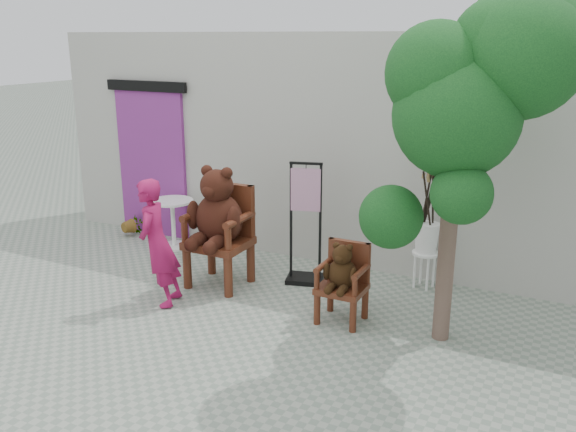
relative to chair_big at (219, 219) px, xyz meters
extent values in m
plane|color=gray|center=(1.01, -1.32, -0.84)|extent=(60.00, 60.00, 0.00)
cube|color=#ADACA2|center=(1.01, 1.78, 0.66)|extent=(9.00, 1.00, 3.00)
cube|color=#7B297B|center=(-1.99, 1.26, 0.26)|extent=(1.20, 0.08, 2.20)
cube|color=black|center=(-1.99, 1.22, 1.41)|extent=(1.40, 0.06, 0.15)
cylinder|color=#401A0D|center=(-0.29, -0.28, -0.60)|extent=(0.10, 0.10, 0.49)
cylinder|color=#401A0D|center=(-0.29, 0.25, -0.60)|extent=(0.10, 0.10, 0.49)
cylinder|color=#401A0D|center=(0.29, -0.28, -0.60)|extent=(0.10, 0.10, 0.49)
cylinder|color=#401A0D|center=(0.29, 0.25, -0.60)|extent=(0.10, 0.10, 0.49)
cube|color=#401A0D|center=(0.00, -0.02, -0.31)|extent=(0.70, 0.64, 0.09)
cube|color=#401A0D|center=(0.00, 0.26, 0.06)|extent=(0.66, 0.09, 0.64)
cylinder|color=#401A0D|center=(-0.30, 0.26, 0.06)|extent=(0.09, 0.09, 0.64)
cylinder|color=#401A0D|center=(-0.30, -0.28, -0.11)|extent=(0.08, 0.08, 0.29)
cylinder|color=#401A0D|center=(-0.30, -0.02, 0.03)|extent=(0.09, 0.61, 0.09)
cylinder|color=#401A0D|center=(0.30, 0.26, 0.06)|extent=(0.09, 0.09, 0.64)
cylinder|color=#401A0D|center=(0.30, -0.28, -0.11)|extent=(0.08, 0.08, 0.29)
cylinder|color=#401A0D|center=(0.30, -0.02, 0.03)|extent=(0.09, 0.61, 0.09)
ellipsoid|color=black|center=(0.00, 0.01, -0.01)|extent=(0.60, 0.51, 0.63)
sphere|color=black|center=(0.00, -0.02, 0.41)|extent=(0.40, 0.40, 0.40)
ellipsoid|color=black|center=(0.00, -0.18, 0.38)|extent=(0.18, 0.14, 0.14)
sphere|color=black|center=(-0.14, -0.01, 0.57)|extent=(0.14, 0.14, 0.14)
sphere|color=black|center=(0.14, -0.01, 0.57)|extent=(0.14, 0.14, 0.14)
ellipsoid|color=black|center=(-0.28, -0.12, 0.04)|extent=(0.14, 0.20, 0.36)
ellipsoid|color=black|center=(-0.13, -0.26, -0.21)|extent=(0.17, 0.35, 0.17)
sphere|color=black|center=(-0.13, -0.39, -0.23)|extent=(0.17, 0.17, 0.17)
ellipsoid|color=black|center=(0.28, -0.12, 0.04)|extent=(0.14, 0.20, 0.36)
ellipsoid|color=black|center=(0.13, -0.26, -0.21)|extent=(0.17, 0.35, 0.17)
sphere|color=black|center=(0.13, -0.39, -0.23)|extent=(0.17, 0.17, 0.17)
cylinder|color=#401A0D|center=(1.51, -0.46, -0.67)|extent=(0.07, 0.07, 0.34)
cylinder|color=#401A0D|center=(1.51, -0.10, -0.67)|extent=(0.07, 0.07, 0.34)
cylinder|color=#401A0D|center=(1.92, -0.46, -0.67)|extent=(0.07, 0.07, 0.34)
cylinder|color=#401A0D|center=(1.92, -0.10, -0.67)|extent=(0.07, 0.07, 0.34)
cube|color=#401A0D|center=(1.71, -0.28, -0.47)|extent=(0.49, 0.45, 0.06)
cube|color=#401A0D|center=(1.71, -0.09, -0.21)|extent=(0.46, 0.06, 0.45)
cylinder|color=#401A0D|center=(1.50, -0.09, -0.21)|extent=(0.06, 0.06, 0.45)
cylinder|color=#401A0D|center=(1.50, -0.46, -0.34)|extent=(0.06, 0.06, 0.20)
cylinder|color=#401A0D|center=(1.50, -0.28, -0.24)|extent=(0.06, 0.42, 0.06)
cylinder|color=#401A0D|center=(1.93, -0.09, -0.21)|extent=(0.06, 0.06, 0.45)
cylinder|color=#401A0D|center=(1.93, -0.46, -0.34)|extent=(0.06, 0.06, 0.20)
cylinder|color=#401A0D|center=(1.93, -0.28, -0.24)|extent=(0.06, 0.42, 0.06)
ellipsoid|color=black|center=(1.71, -0.27, -0.30)|extent=(0.32, 0.27, 0.33)
sphere|color=black|center=(1.71, -0.29, -0.08)|extent=(0.21, 0.21, 0.21)
ellipsoid|color=black|center=(1.71, -0.37, -0.10)|extent=(0.10, 0.08, 0.08)
sphere|color=black|center=(1.64, -0.28, 0.01)|extent=(0.07, 0.07, 0.07)
sphere|color=black|center=(1.79, -0.28, 0.01)|extent=(0.07, 0.07, 0.07)
ellipsoid|color=black|center=(1.56, -0.34, -0.28)|extent=(0.07, 0.11, 0.19)
ellipsoid|color=black|center=(1.65, -0.41, -0.41)|extent=(0.09, 0.19, 0.09)
sphere|color=black|center=(1.65, -0.49, -0.42)|extent=(0.09, 0.09, 0.09)
ellipsoid|color=black|center=(1.86, -0.34, -0.28)|extent=(0.07, 0.11, 0.19)
ellipsoid|color=black|center=(1.78, -0.41, -0.41)|extent=(0.09, 0.19, 0.09)
sphere|color=black|center=(1.78, -0.49, -0.42)|extent=(0.09, 0.09, 0.09)
imported|color=#9B134A|center=(-0.30, -0.79, -0.12)|extent=(0.49, 0.61, 1.45)
cylinder|color=white|center=(-1.35, 0.86, -0.15)|extent=(0.60, 0.60, 0.03)
cylinder|color=white|center=(-1.35, 0.86, -0.49)|extent=(0.06, 0.06, 0.68)
cylinder|color=white|center=(-1.35, 0.86, -0.83)|extent=(0.44, 0.44, 0.03)
cube|color=black|center=(0.72, 0.50, -0.09)|extent=(0.04, 0.04, 1.50)
cube|color=black|center=(1.07, 0.60, -0.09)|extent=(0.04, 0.04, 1.50)
cube|color=black|center=(0.90, 0.55, 0.66)|extent=(0.39, 0.14, 0.03)
cube|color=black|center=(0.90, 0.55, -0.81)|extent=(0.53, 0.46, 0.06)
cube|color=#BC81A4|center=(0.90, 0.54, 0.34)|extent=(0.36, 0.14, 0.52)
cylinder|color=black|center=(0.90, 0.55, 0.63)|extent=(0.01, 0.01, 0.08)
cylinder|color=white|center=(2.27, 1.03, -0.40)|extent=(0.32, 0.32, 0.03)
cylinder|color=white|center=(2.35, 1.11, -0.62)|extent=(0.03, 0.03, 0.44)
cylinder|color=white|center=(2.18, 1.11, -0.62)|extent=(0.03, 0.03, 0.44)
cylinder|color=white|center=(2.18, 0.94, -0.62)|extent=(0.03, 0.03, 0.44)
cylinder|color=white|center=(2.35, 0.94, -0.62)|extent=(0.03, 0.03, 0.44)
cylinder|color=black|center=(2.24, 1.07, 0.21)|extent=(0.15, 0.10, 0.79)
cylinder|color=olive|center=(2.22, 1.12, 0.53)|extent=(0.05, 0.04, 0.08)
cylinder|color=black|center=(2.22, 1.05, 0.21)|extent=(0.10, 0.16, 0.79)
cylinder|color=olive|center=(2.17, 1.08, 0.53)|extent=(0.04, 0.05, 0.08)
cylinder|color=black|center=(2.26, 1.08, 0.21)|extent=(0.16, 0.05, 0.79)
cylinder|color=olive|center=(2.25, 1.13, 0.53)|extent=(0.05, 0.04, 0.08)
cylinder|color=black|center=(2.27, 1.08, 0.21)|extent=(0.19, 0.03, 0.79)
cylinder|color=olive|center=(2.27, 1.14, 0.53)|extent=(0.05, 0.04, 0.08)
cylinder|color=black|center=(2.27, 0.98, 0.21)|extent=(0.17, 0.02, 0.79)
cylinder|color=olive|center=(2.27, 0.92, 0.53)|extent=(0.05, 0.04, 0.08)
cylinder|color=black|center=(2.32, 1.03, 0.21)|extent=(0.03, 0.18, 0.79)
cylinder|color=olive|center=(2.37, 1.02, 0.53)|extent=(0.04, 0.05, 0.08)
cylinder|color=#4B362D|center=(2.76, -0.17, 0.63)|extent=(0.17, 0.17, 2.94)
sphere|color=#0E3415|center=(3.27, -0.29, 2.01)|extent=(1.09, 1.09, 1.09)
sphere|color=#0E3415|center=(2.98, 0.29, 1.96)|extent=(0.93, 0.93, 0.93)
sphere|color=#0E3415|center=(2.65, -0.61, 1.80)|extent=(0.88, 0.88, 0.88)
sphere|color=#0E3415|center=(3.28, -0.42, 1.95)|extent=(1.05, 1.05, 1.05)
sphere|color=#0E3415|center=(3.09, -0.45, 2.04)|extent=(0.78, 0.78, 0.78)
sphere|color=#0E3415|center=(2.73, 0.32, 1.44)|extent=(1.08, 1.08, 1.08)
sphere|color=#0E3415|center=(2.83, -0.59, 1.46)|extent=(1.09, 1.09, 1.09)
sphere|color=#0E3415|center=(2.34, -0.70, 0.52)|extent=(0.59, 0.59, 0.59)
sphere|color=#0E3415|center=(2.97, -0.80, 0.84)|extent=(0.53, 0.53, 0.53)
imported|color=#0E3415|center=(-2.21, 1.03, -0.65)|extent=(0.42, 0.39, 0.38)
camera|label=1|loc=(3.89, -5.87, 2.11)|focal=38.00mm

